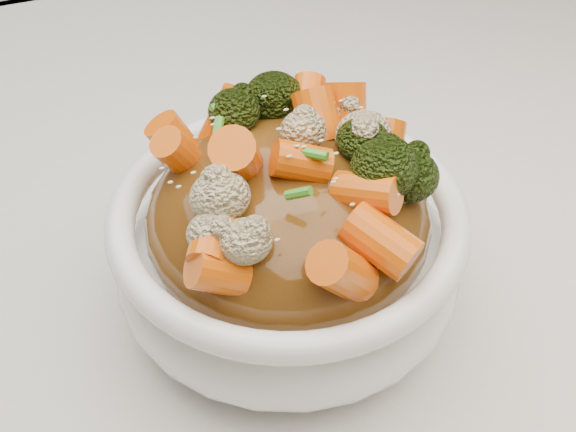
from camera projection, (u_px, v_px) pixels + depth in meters
name	position (u px, v px, depth m)	size (l,w,h in m)	color
tablecloth	(310.00, 267.00, 0.53)	(1.20, 0.80, 0.04)	silver
bowl	(288.00, 254.00, 0.46)	(0.20, 0.20, 0.08)	white
sauce_base	(288.00, 220.00, 0.44)	(0.16, 0.16, 0.09)	#5A330F
carrots	(288.00, 137.00, 0.40)	(0.16, 0.16, 0.05)	#E75C07
broccoli	(288.00, 139.00, 0.40)	(0.16, 0.16, 0.04)	black
cauliflower	(288.00, 142.00, 0.40)	(0.16, 0.16, 0.03)	beige
scallions	(288.00, 136.00, 0.40)	(0.12, 0.12, 0.02)	#3C8F21
sesame_seeds	(288.00, 136.00, 0.40)	(0.14, 0.14, 0.01)	beige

